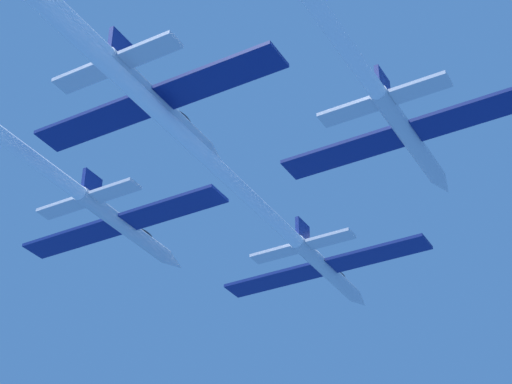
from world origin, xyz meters
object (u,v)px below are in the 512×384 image
Objects in this scene: jet_left_wing at (41,164)px; jet_lead at (257,204)px; jet_right_wing at (332,27)px; jet_slot at (57,8)px.

jet_lead is at bearing 45.13° from jet_left_wing.
jet_left_wing is at bearing 175.20° from jet_right_wing.
jet_left_wing is at bearing -134.87° from jet_lead.
jet_right_wing is 1.12× the size of jet_slot.
jet_left_wing is 16.77m from jet_slot.
jet_right_wing reaches higher than jet_slot.
jet_lead is 1.10× the size of jet_slot.
jet_slot is (-13.66, -9.86, -0.15)m from jet_right_wing.
jet_slot is (-0.30, -24.07, 1.08)m from jet_lead.
jet_left_wing is 25.47m from jet_right_wing.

